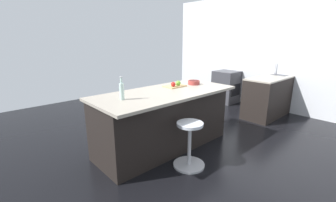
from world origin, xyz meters
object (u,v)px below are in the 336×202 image
at_px(apple_green, 178,83).
at_px(oven_range, 226,87).
at_px(kitchen_island, 164,119).
at_px(cutting_board, 175,86).
at_px(stool_by_window, 189,146).
at_px(apple_red, 173,84).
at_px(water_bottle, 122,91).
at_px(fruit_bowl, 194,82).

bearing_deg(apple_green, oven_range, -163.25).
distance_m(kitchen_island, cutting_board, 0.61).
distance_m(stool_by_window, cutting_board, 1.14).
bearing_deg(cutting_board, stool_by_window, 58.70).
bearing_deg(kitchen_island, apple_red, -164.98).
bearing_deg(water_bottle, apple_green, -175.53).
bearing_deg(cutting_board, apple_red, 31.31).
bearing_deg(kitchen_island, fruit_bowl, -177.32).
bearing_deg(fruit_bowl, kitchen_island, 2.68).
bearing_deg(kitchen_island, apple_green, -168.99).
relative_size(oven_range, kitchen_island, 0.38).
relative_size(stool_by_window, water_bottle, 2.06).
relative_size(kitchen_island, cutting_board, 6.32).
height_order(stool_by_window, apple_red, apple_red).
distance_m(oven_range, cutting_board, 2.89).
distance_m(kitchen_island, fruit_bowl, 0.90).
height_order(cutting_board, apple_green, apple_green).
bearing_deg(fruit_bowl, apple_red, -4.64).
xyz_separation_m(cutting_board, fruit_bowl, (-0.39, 0.09, 0.03)).
relative_size(cutting_board, water_bottle, 1.15).
relative_size(stool_by_window, apple_red, 8.10).
distance_m(kitchen_island, apple_green, 0.66).
relative_size(cutting_board, fruit_bowl, 1.75).
height_order(oven_range, stool_by_window, oven_range).
distance_m(apple_red, water_bottle, 1.02).
bearing_deg(apple_green, fruit_bowl, 173.27).
bearing_deg(water_bottle, oven_range, -166.78).
xyz_separation_m(water_bottle, fruit_bowl, (-1.49, -0.05, -0.08)).
height_order(oven_range, cutting_board, cutting_board).
bearing_deg(stool_by_window, oven_range, -154.05).
bearing_deg(oven_range, fruit_bowl, 19.97).
distance_m(stool_by_window, apple_red, 1.11).
height_order(oven_range, fruit_bowl, fruit_bowl).
bearing_deg(stool_by_window, apple_green, -124.72).
height_order(apple_green, fruit_bowl, apple_green).
relative_size(cutting_board, apple_red, 4.52).
height_order(stool_by_window, apple_green, apple_green).
bearing_deg(stool_by_window, fruit_bowl, -140.68).
height_order(oven_range, apple_red, apple_red).
bearing_deg(water_bottle, fruit_bowl, -178.16).
height_order(water_bottle, fruit_bowl, water_bottle).
bearing_deg(apple_green, cutting_board, -53.42).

